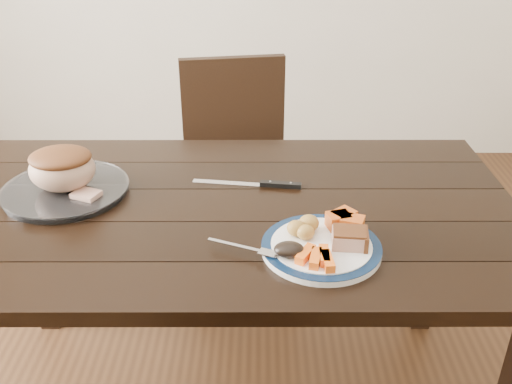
{
  "coord_description": "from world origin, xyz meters",
  "views": [
    {
      "loc": [
        0.09,
        -1.36,
        1.53
      ],
      "look_at": [
        0.08,
        -0.02,
        0.8
      ],
      "focal_mm": 40.0,
      "sensor_mm": 36.0,
      "label": 1
    }
  ],
  "objects_px": {
    "roast_joint": "(62,170)",
    "serving_platter": "(66,191)",
    "pork_slice": "(349,239)",
    "chair_far": "(237,163)",
    "fork": "(247,249)",
    "dining_table": "(228,233)",
    "carving_knife": "(267,184)",
    "dinner_plate": "(321,248)"
  },
  "relations": [
    {
      "from": "serving_platter",
      "to": "roast_joint",
      "type": "xyz_separation_m",
      "value": [
        -0.0,
        -0.0,
        0.07
      ]
    },
    {
      "from": "chair_far",
      "to": "fork",
      "type": "bearing_deg",
      "value": 84.18
    },
    {
      "from": "fork",
      "to": "pork_slice",
      "type": "bearing_deg",
      "value": 26.0
    },
    {
      "from": "pork_slice",
      "to": "roast_joint",
      "type": "bearing_deg",
      "value": 159.35
    },
    {
      "from": "serving_platter",
      "to": "pork_slice",
      "type": "bearing_deg",
      "value": -20.65
    },
    {
      "from": "fork",
      "to": "roast_joint",
      "type": "height_order",
      "value": "roast_joint"
    },
    {
      "from": "roast_joint",
      "to": "carving_knife",
      "type": "height_order",
      "value": "roast_joint"
    },
    {
      "from": "roast_joint",
      "to": "fork",
      "type": "bearing_deg",
      "value": -30.21
    },
    {
      "from": "fork",
      "to": "serving_platter",
      "type": "bearing_deg",
      "value": 171.81
    },
    {
      "from": "dinner_plate",
      "to": "roast_joint",
      "type": "height_order",
      "value": "roast_joint"
    },
    {
      "from": "fork",
      "to": "roast_joint",
      "type": "bearing_deg",
      "value": 171.81
    },
    {
      "from": "chair_far",
      "to": "carving_knife",
      "type": "distance_m",
      "value": 0.68
    },
    {
      "from": "pork_slice",
      "to": "dinner_plate",
      "type": "bearing_deg",
      "value": 175.24
    },
    {
      "from": "dinner_plate",
      "to": "pork_slice",
      "type": "distance_m",
      "value": 0.07
    },
    {
      "from": "serving_platter",
      "to": "fork",
      "type": "distance_m",
      "value": 0.6
    },
    {
      "from": "chair_far",
      "to": "pork_slice",
      "type": "height_order",
      "value": "chair_far"
    },
    {
      "from": "dining_table",
      "to": "chair_far",
      "type": "height_order",
      "value": "chair_far"
    },
    {
      "from": "dining_table",
      "to": "carving_knife",
      "type": "distance_m",
      "value": 0.18
    },
    {
      "from": "roast_joint",
      "to": "serving_platter",
      "type": "bearing_deg",
      "value": 7.13
    },
    {
      "from": "carving_knife",
      "to": "serving_platter",
      "type": "bearing_deg",
      "value": -167.54
    },
    {
      "from": "fork",
      "to": "dining_table",
      "type": "bearing_deg",
      "value": 126.19
    },
    {
      "from": "chair_far",
      "to": "pork_slice",
      "type": "xyz_separation_m",
      "value": [
        0.3,
        -0.96,
        0.26
      ]
    },
    {
      "from": "chair_far",
      "to": "serving_platter",
      "type": "distance_m",
      "value": 0.85
    },
    {
      "from": "carving_knife",
      "to": "fork",
      "type": "bearing_deg",
      "value": -90.51
    },
    {
      "from": "roast_joint",
      "to": "carving_knife",
      "type": "distance_m",
      "value": 0.58
    },
    {
      "from": "serving_platter",
      "to": "roast_joint",
      "type": "distance_m",
      "value": 0.07
    },
    {
      "from": "dinner_plate",
      "to": "serving_platter",
      "type": "relative_size",
      "value": 0.84
    },
    {
      "from": "dining_table",
      "to": "roast_joint",
      "type": "xyz_separation_m",
      "value": [
        -0.46,
        0.06,
        0.17
      ]
    },
    {
      "from": "fork",
      "to": "carving_knife",
      "type": "xyz_separation_m",
      "value": [
        0.05,
        0.35,
        -0.01
      ]
    },
    {
      "from": "fork",
      "to": "carving_knife",
      "type": "bearing_deg",
      "value": 104.13
    },
    {
      "from": "chair_far",
      "to": "dinner_plate",
      "type": "distance_m",
      "value": 1.02
    },
    {
      "from": "dining_table",
      "to": "serving_platter",
      "type": "relative_size",
      "value": 4.68
    },
    {
      "from": "dinner_plate",
      "to": "carving_knife",
      "type": "bearing_deg",
      "value": 110.89
    },
    {
      "from": "dining_table",
      "to": "fork",
      "type": "relative_size",
      "value": 9.39
    },
    {
      "from": "pork_slice",
      "to": "serving_platter",
      "type": "bearing_deg",
      "value": 159.35
    },
    {
      "from": "dining_table",
      "to": "dinner_plate",
      "type": "xyz_separation_m",
      "value": [
        0.24,
        -0.22,
        0.1
      ]
    },
    {
      "from": "dinner_plate",
      "to": "fork",
      "type": "xyz_separation_m",
      "value": [
        -0.18,
        -0.02,
        0.01
      ]
    },
    {
      "from": "dining_table",
      "to": "fork",
      "type": "distance_m",
      "value": 0.28
    },
    {
      "from": "chair_far",
      "to": "roast_joint",
      "type": "height_order",
      "value": "chair_far"
    },
    {
      "from": "pork_slice",
      "to": "fork",
      "type": "xyz_separation_m",
      "value": [
        -0.24,
        -0.02,
        -0.02
      ]
    },
    {
      "from": "serving_platter",
      "to": "fork",
      "type": "xyz_separation_m",
      "value": [
        0.52,
        -0.3,
        0.01
      ]
    },
    {
      "from": "dining_table",
      "to": "chair_far",
      "type": "xyz_separation_m",
      "value": [
        -0.0,
        0.74,
        -0.13
      ]
    }
  ]
}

